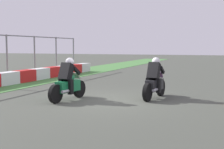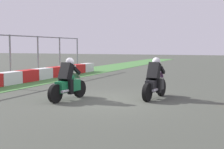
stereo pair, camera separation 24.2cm
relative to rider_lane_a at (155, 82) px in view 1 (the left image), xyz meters
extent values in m
plane|color=#44483E|center=(-0.94, 1.35, -0.62)|extent=(120.00, 120.00, 0.00)
cube|color=silver|center=(1.15, 7.73, -0.30)|extent=(1.37, 0.60, 0.64)
cube|color=red|center=(2.55, 7.73, -0.30)|extent=(1.37, 0.60, 0.64)
cube|color=silver|center=(3.95, 7.73, -0.30)|extent=(1.37, 0.60, 0.64)
cube|color=red|center=(5.34, 7.73, -0.30)|extent=(1.37, 0.60, 0.64)
cube|color=silver|center=(6.74, 7.73, -0.30)|extent=(1.37, 0.60, 0.64)
cube|color=red|center=(8.14, 7.73, -0.30)|extent=(1.37, 0.60, 0.64)
cube|color=silver|center=(9.54, 7.73, -0.30)|extent=(1.37, 0.60, 0.64)
cylinder|color=slate|center=(2.97, 9.18, 0.67)|extent=(0.10, 0.10, 2.58)
cylinder|color=slate|center=(5.58, 9.18, 0.67)|extent=(0.10, 0.10, 2.58)
cylinder|color=slate|center=(8.19, 9.18, 0.67)|extent=(0.10, 0.10, 2.58)
cylinder|color=slate|center=(10.79, 9.18, 0.67)|extent=(0.10, 0.10, 2.58)
cylinder|color=black|center=(0.70, -0.08, -0.30)|extent=(0.65, 0.22, 0.64)
cylinder|color=black|center=(-0.69, 0.08, -0.30)|extent=(0.65, 0.22, 0.64)
cube|color=#232326|center=(0.00, 0.00, -0.12)|extent=(1.13, 0.45, 0.40)
ellipsoid|color=#232326|center=(0.10, -0.01, 0.18)|extent=(0.51, 0.36, 0.24)
cube|color=red|center=(-0.50, 0.06, -0.10)|extent=(0.08, 0.17, 0.08)
cylinder|color=#A5A5AD|center=(-0.36, -0.12, -0.25)|extent=(0.43, 0.15, 0.10)
cube|color=black|center=(-0.10, 0.01, 0.40)|extent=(0.53, 0.46, 0.66)
sphere|color=silver|center=(0.12, -0.01, 0.74)|extent=(0.33, 0.33, 0.30)
cube|color=#7B4F7D|center=(0.50, -0.06, 0.22)|extent=(0.18, 0.28, 0.23)
cube|color=black|center=(-0.09, 0.21, -0.12)|extent=(0.20, 0.16, 0.52)
cube|color=black|center=(-0.14, -0.18, -0.12)|extent=(0.20, 0.16, 0.52)
cube|color=black|center=(0.30, 0.15, 0.42)|extent=(0.39, 0.15, 0.31)
cube|color=black|center=(0.26, -0.21, 0.42)|extent=(0.39, 0.15, 0.31)
cylinder|color=black|center=(-0.77, 2.70, -0.30)|extent=(0.65, 0.22, 0.64)
cylinder|color=black|center=(-2.15, 2.88, -0.30)|extent=(0.65, 0.22, 0.64)
cube|color=#166C3C|center=(-1.46, 2.79, -0.12)|extent=(1.13, 0.46, 0.40)
ellipsoid|color=#166C3C|center=(-1.36, 2.78, 0.18)|extent=(0.51, 0.36, 0.24)
cube|color=red|center=(-1.97, 2.86, -0.10)|extent=(0.08, 0.17, 0.08)
cylinder|color=#A5A5AD|center=(-1.83, 2.68, -0.25)|extent=(0.43, 0.15, 0.10)
cube|color=black|center=(-1.56, 2.81, 0.40)|extent=(0.53, 0.46, 0.66)
sphere|color=silver|center=(-1.34, 2.78, 0.74)|extent=(0.34, 0.34, 0.30)
cube|color=slate|center=(-0.96, 2.73, 0.22)|extent=(0.19, 0.28, 0.23)
cube|color=black|center=(-1.55, 3.01, -0.12)|extent=(0.20, 0.16, 0.52)
cube|color=black|center=(-1.60, 2.61, -0.12)|extent=(0.20, 0.16, 0.52)
cube|color=black|center=(-1.16, 2.94, 0.42)|extent=(0.39, 0.15, 0.31)
cube|color=black|center=(-1.21, 2.58, 0.42)|extent=(0.39, 0.15, 0.31)
camera|label=1|loc=(-10.98, -2.58, 1.29)|focal=49.16mm
camera|label=2|loc=(-10.89, -2.81, 1.29)|focal=49.16mm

